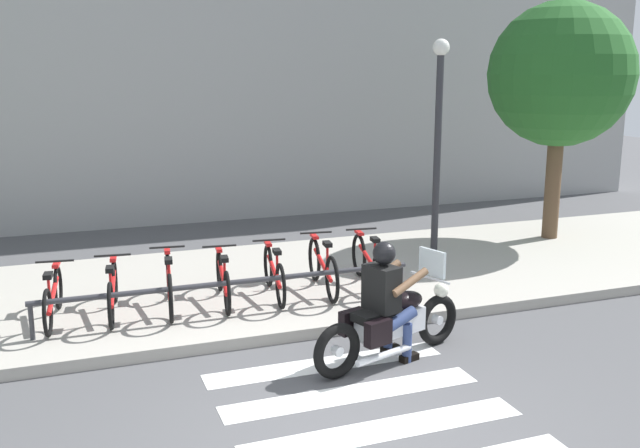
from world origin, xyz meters
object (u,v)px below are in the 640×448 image
object	(u,v)px
bicycle_5	(323,267)
tree_near_rack	(561,75)
rider	(387,294)
street_lamp	(438,129)
motorcycle	(391,323)
bicycle_2	(169,284)
bike_rack	(232,285)
bicycle_0	(53,297)
bicycle_4	(274,273)
bicycle_6	(369,262)
bicycle_3	(223,279)
bicycle_1	(113,291)

from	to	relation	value
bicycle_5	tree_near_rack	xyz separation A→B (m)	(5.24, 1.64, 2.67)
rider	tree_near_rack	world-z (taller)	tree_near_rack
street_lamp	motorcycle	bearing A→B (deg)	-125.71
bicycle_2	bike_rack	bearing A→B (deg)	-37.17
bicycle_0	bicycle_5	bearing A→B (deg)	-0.02
bicycle_4	tree_near_rack	distance (m)	6.75
bicycle_5	tree_near_rack	distance (m)	6.10
bicycle_4	bicycle_6	size ratio (longest dim) A/B	0.96
bicycle_3	bicycle_5	xyz separation A→B (m)	(1.46, -0.00, 0.03)
bicycle_5	bicycle_6	bearing A→B (deg)	-0.00
bicycle_2	bicycle_5	xyz separation A→B (m)	(2.19, -0.00, 0.01)
motorcycle	tree_near_rack	world-z (taller)	tree_near_rack
bicycle_1	tree_near_rack	bearing A→B (deg)	11.33
motorcycle	bicycle_6	size ratio (longest dim) A/B	1.24
bicycle_3	bike_rack	size ratio (longest dim) A/B	0.33
bicycle_2	bicycle_4	xyz separation A→B (m)	(1.46, 0.00, -0.01)
motorcycle	bicycle_2	bearing A→B (deg)	134.17
street_lamp	bicycle_3	bearing A→B (deg)	-162.74
motorcycle	bicycle_6	world-z (taller)	motorcycle
rider	bicycle_3	world-z (taller)	rider
motorcycle	bike_rack	bearing A→B (deg)	130.65
bicycle_1	bike_rack	bearing A→B (deg)	-20.78
street_lamp	rider	bearing A→B (deg)	-126.36
bicycle_4	bicycle_0	bearing A→B (deg)	179.98
bicycle_2	bicycle_3	bearing A→B (deg)	0.07
tree_near_rack	bicycle_4	bearing A→B (deg)	-164.67
bicycle_1	bicycle_6	world-z (taller)	bicycle_6
motorcycle	rider	bearing A→B (deg)	-164.87
bicycle_3	street_lamp	world-z (taller)	street_lamp
bicycle_6	bicycle_0	bearing A→B (deg)	179.98
bicycle_0	bicycle_4	xyz separation A→B (m)	(2.93, -0.00, 0.01)
bicycle_4	bicycle_6	world-z (taller)	bicycle_6
bicycle_5	bicycle_6	size ratio (longest dim) A/B	1.01
motorcycle	bicycle_0	xyz separation A→B (m)	(-3.66, 2.26, 0.02)
motorcycle	bike_rack	xyz separation A→B (m)	(-1.46, 1.71, 0.12)
motorcycle	bicycle_0	bearing A→B (deg)	148.29
bicycle_4	street_lamp	bearing A→B (deg)	20.85
bicycle_2	street_lamp	distance (m)	5.20
motorcycle	bicycle_1	distance (m)	3.70
bicycle_6	bicycle_5	bearing A→B (deg)	180.00
bicycle_5	bicycle_6	distance (m)	0.73
motorcycle	bicycle_6	xyz separation A→B (m)	(0.73, 2.26, 0.06)
bicycle_3	bike_rack	world-z (taller)	bicycle_3
bicycle_0	tree_near_rack	xyz separation A→B (m)	(8.90, 1.64, 2.70)
bicycle_0	bicycle_2	size ratio (longest dim) A/B	0.93
bicycle_0	street_lamp	bearing A→B (deg)	11.32
bicycle_0	bike_rack	size ratio (longest dim) A/B	0.32
rider	bicycle_3	xyz separation A→B (m)	(-1.39, 2.28, -0.34)
bicycle_0	bicycle_2	bearing A→B (deg)	-0.04
rider	bicycle_1	size ratio (longest dim) A/B	0.87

